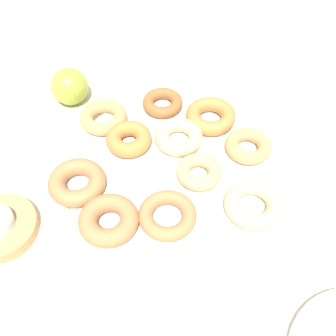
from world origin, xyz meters
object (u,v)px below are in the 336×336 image
Objects in this scene: donut_0 at (129,139)px; donut_4 at (109,220)px; apple at (70,87)px; donut_8 at (104,117)px; donut_5 at (163,103)px; donut_10 at (179,137)px; donut_3 at (211,116)px; donut_6 at (253,204)px; donut_1 at (199,172)px; donut_plate at (170,168)px; donut_2 at (167,215)px; candle_holder at (0,228)px; donut_9 at (248,146)px; donut_7 at (77,182)px.

donut_0 is 0.17m from donut_4.
donut_8 is at bearing 140.24° from apple.
donut_5 is 0.90× the size of donut_10.
donut_3 reaches higher than donut_8.
donut_6 is 1.05× the size of donut_8.
donut_1 is 0.11m from donut_6.
donut_0 reaches higher than donut_10.
donut_4 is (0.08, 0.13, 0.02)m from donut_plate.
donut_3 is (-0.05, -0.23, 0.00)m from donut_2.
donut_0 reaches higher than donut_6.
donut_2 is 0.26m from candle_holder.
donut_0 reaches higher than donut_2.
donut_10 is (0.04, -0.07, 0.00)m from donut_1.
donut_6 is at bearing 93.82° from donut_9.
candle_holder is (0.38, 0.20, -0.02)m from donut_9.
donut_1 is 0.82× the size of donut_3.
donut_10 is 1.19× the size of apple.
apple is at bearing -8.56° from donut_3.
donut_9 is at bearing 171.96° from donut_8.
donut_0 is 0.19m from apple.
donut_4 reaches higher than donut_7.
donut_2 is (-0.01, 0.11, 0.02)m from donut_plate.
donut_4 is at bearing 40.71° from donut_9.
donut_5 is 0.88× the size of donut_8.
donut_4 is 0.17m from candle_holder.
candle_holder is (0.25, 0.15, 0.00)m from donut_plate.
donut_7 reaches higher than donut_3.
donut_7 is 1.09× the size of donut_10.
donut_6 is (-0.09, 0.05, 0.00)m from donut_1.
donut_4 is at bearing 58.91° from donut_plate.
donut_2 is (0.04, 0.09, -0.00)m from donut_1.
donut_3 is 0.29m from apple.
donut_3 is 0.28m from donut_4.
donut_4 reaches higher than donut_1.
donut_7 is (0.21, 0.18, 0.00)m from donut_3.
donut_4 reaches higher than donut_plate.
donut_8 reaches higher than donut_5.
donut_4 is 1.14× the size of donut_9.
apple is (0.19, -0.01, 0.01)m from donut_5.
donut_7 reaches higher than donut_8.
apple is at bearing -35.75° from donut_plate.
donut_3 is at bearing -118.08° from donut_plate.
donut_0 is at bearing -26.16° from donut_plate.
donut_4 reaches higher than candle_holder.
donut_1 is at bearing 117.25° from donut_5.
donut_9 is at bearing -151.83° from candle_holder.
donut_0 is 1.05× the size of donut_5.
donut_0 is 1.12× the size of apple.
apple reaches higher than donut_plate.
donut_5 is 0.82× the size of donut_7.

